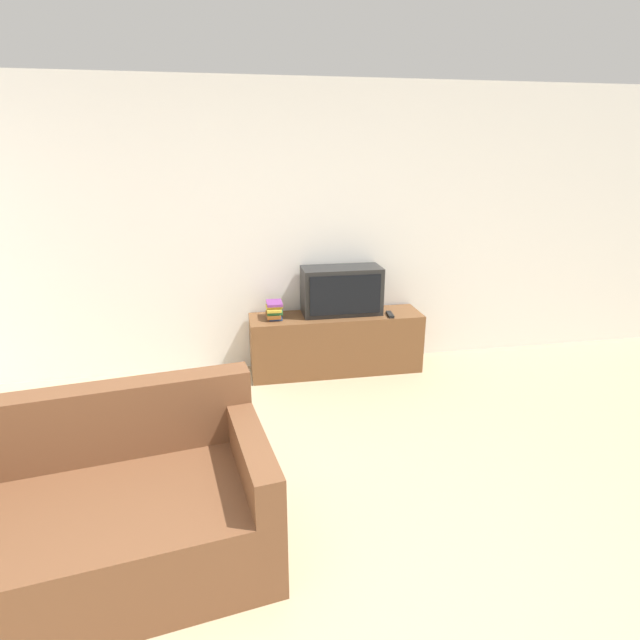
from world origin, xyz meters
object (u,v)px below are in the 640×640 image
couch (80,523)px  book_stack (274,310)px  television (341,291)px  remote_on_stand (390,314)px  tv_stand (336,343)px

couch → book_stack: size_ratio=8.76×
television → book_stack: (-0.63, -0.04, -0.14)m
couch → book_stack: 2.47m
television → couch: television is taller
couch → remote_on_stand: 3.02m
book_stack → remote_on_stand: size_ratio=1.32×
couch → television: bearing=42.3°
tv_stand → television: size_ratio=2.20×
tv_stand → book_stack: bearing=179.5°
remote_on_stand → couch: bearing=-137.5°
television → remote_on_stand: bearing=-20.8°
remote_on_stand → tv_stand: bearing=166.6°
tv_stand → television: television is taller
couch → tv_stand: bearing=42.6°
television → book_stack: size_ratio=3.29×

